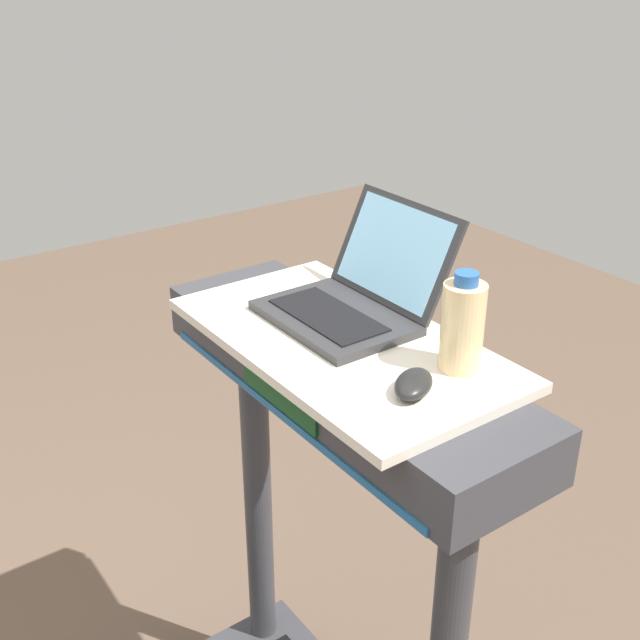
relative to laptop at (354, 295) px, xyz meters
The scene contains 4 objects.
desk_board 0.11m from the laptop, 51.74° to the right, with size 0.69×0.38×0.02m, color beige.
laptop is the anchor object (origin of this frame).
computer_mouse 0.31m from the laptop, 19.40° to the right, with size 0.06×0.10×0.03m, color black.
water_bottle 0.28m from the laptop, ahead, with size 0.08×0.08×0.18m.
Camera 1 is at (1.06, -0.11, 1.89)m, focal length 44.60 mm.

